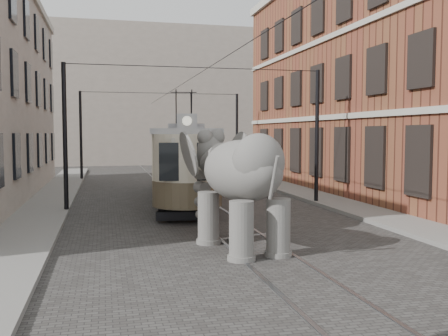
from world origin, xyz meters
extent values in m
plane|color=#3F3D3A|center=(0.00, 0.00, 0.00)|extent=(120.00, 120.00, 0.00)
cube|color=slate|center=(6.00, 0.00, 0.07)|extent=(2.00, 60.00, 0.15)
cube|color=slate|center=(-6.50, 0.00, 0.07)|extent=(2.00, 60.00, 0.15)
cube|color=brown|center=(11.00, 9.00, 6.00)|extent=(8.00, 26.00, 12.00)
cube|color=gray|center=(0.00, 40.00, 7.00)|extent=(28.00, 10.00, 14.00)
camera|label=1|loc=(-4.07, -14.98, 3.21)|focal=40.34mm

